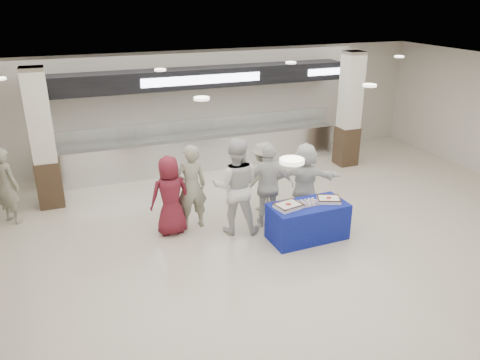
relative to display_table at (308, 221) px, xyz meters
name	(u,v)px	position (x,y,z in m)	size (l,w,h in m)	color
ground	(284,261)	(-0.82, -0.65, -0.38)	(14.00, 14.00, 0.00)	beige
serving_line	(200,128)	(-0.82, 4.74, 0.78)	(8.70, 0.85, 2.80)	silver
column_left	(43,143)	(-4.82, 3.55, 1.15)	(0.55, 0.55, 3.20)	#322317
column_right	(349,112)	(3.18, 3.55, 1.15)	(0.55, 0.55, 3.20)	#322317
display_table	(308,221)	(0.00, 0.00, 0.00)	(1.55, 0.78, 0.75)	navy
sheet_cake_left	(288,206)	(-0.45, -0.01, 0.43)	(0.56, 0.48, 0.10)	white
sheet_cake_right	(329,199)	(0.45, -0.01, 0.42)	(0.55, 0.49, 0.09)	white
cupcake_tray	(307,203)	(-0.02, 0.02, 0.41)	(0.44, 0.34, 0.07)	#A1A1A5
civilian_maroon	(170,196)	(-2.51, 1.20, 0.46)	(0.81, 0.53, 1.67)	maroon
soldier_a	(191,187)	(-2.04, 1.31, 0.54)	(0.67, 0.44, 1.83)	gray
chef_tall	(236,186)	(-1.24, 0.80, 0.64)	(0.99, 0.77, 2.03)	silver
chef_short	(269,186)	(-0.51, 0.81, 0.53)	(1.06, 0.44, 1.80)	silver
soldier_b	(263,177)	(-0.29, 1.59, 0.42)	(1.03, 0.59, 1.60)	gray
civilian_white	(305,180)	(0.43, 0.98, 0.47)	(1.56, 0.50, 1.68)	white
soldier_bg	(7,185)	(-5.63, 2.95, 0.47)	(0.62, 0.41, 1.69)	gray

